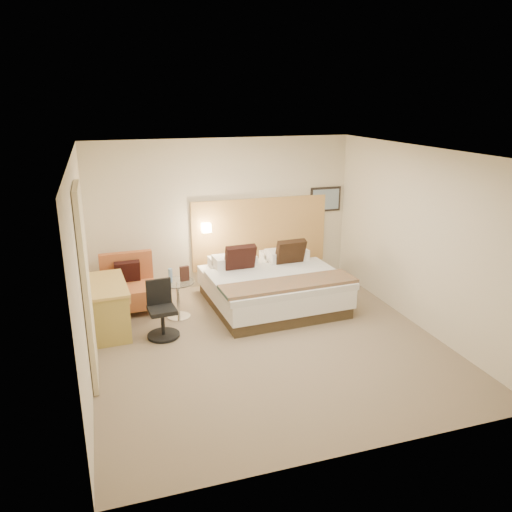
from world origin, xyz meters
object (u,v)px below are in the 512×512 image
object	(u,v)px
desk	(109,293)
bed	(272,286)
lounge_chair	(129,288)
side_table	(178,298)
desk_chair	(162,314)

from	to	relation	value
desk	bed	bearing A→B (deg)	3.96
bed	desk	size ratio (longest dim) A/B	1.79
lounge_chair	side_table	bearing A→B (deg)	-39.72
side_table	desk	bearing A→B (deg)	-172.59
lounge_chair	desk_chair	distance (m)	1.23
lounge_chair	side_table	world-z (taller)	lounge_chair
bed	desk	xyz separation A→B (m)	(-2.63, -0.18, 0.26)
desk	desk_chair	distance (m)	0.87
bed	desk_chair	xyz separation A→B (m)	(-1.92, -0.63, 0.01)
lounge_chair	desk	distance (m)	0.83
bed	side_table	bearing A→B (deg)	-178.32
lounge_chair	desk_chair	bearing A→B (deg)	-71.95
side_table	desk_chair	world-z (taller)	desk_chair
desk_chair	lounge_chair	bearing A→B (deg)	108.05
bed	side_table	size ratio (longest dim) A/B	3.46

